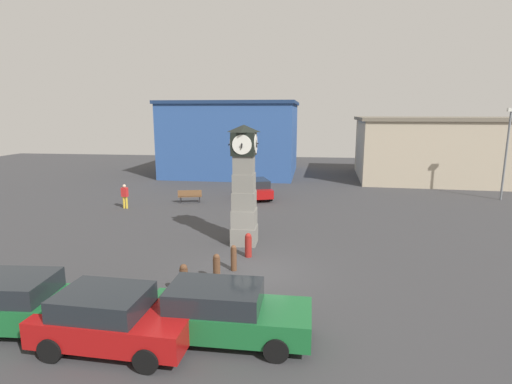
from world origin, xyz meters
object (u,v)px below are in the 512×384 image
Objects in this scene: clock_tower at (244,188)px; bollard_far_row at (234,258)px; car_silver_hatch at (256,188)px; car_navy_sedan at (20,303)px; bollard_mid_row at (217,268)px; car_near_tower at (112,319)px; bollard_near_tower at (184,280)px; bollard_end_row at (248,245)px; pedestrian_crossing_lot at (125,195)px; street_lamp_near_road at (507,148)px; car_by_building at (224,312)px; bench at (190,195)px.

clock_tower is 3.92m from bollard_far_row.
car_silver_hatch is at bearing 93.57° from bollard_far_row.
car_silver_hatch is at bearing 76.57° from car_navy_sedan.
bollard_mid_row is at bearing -88.38° from car_silver_hatch.
bollard_near_tower is at bearing 72.18° from car_near_tower.
bollard_mid_row is 0.24× the size of car_silver_hatch.
bollard_near_tower is 1.11× the size of bollard_far_row.
bollard_mid_row is 2.79m from bollard_end_row.
street_lamp_near_road is at bearing 12.91° from pedestrian_crossing_lot.
bollard_end_row is at bearing 73.76° from bollard_mid_row.
car_by_building is 18.34m from car_silver_hatch.
car_near_tower is 2.47× the size of bench.
clock_tower is at bearing 94.92° from car_by_building.
car_near_tower is (-2.22, -5.48, 0.26)m from bollard_far_row.
bollard_far_row is 0.66× the size of pedestrian_crossing_lot.
bollard_near_tower is at bearing -135.36° from street_lamp_near_road.
car_silver_hatch is (-0.76, 10.22, -1.96)m from clock_tower.
bollard_mid_row reaches higher than bench.
bollard_far_row is 1.60m from bollard_end_row.
car_by_building is at bearing 1.65° from car_navy_sedan.
pedestrian_crossing_lot is at bearing 122.70° from bollard_near_tower.
bollard_end_row reaches higher than bench.
bollard_near_tower is 2.73m from bollard_far_row.
bollard_far_row is at bearing 43.35° from car_navy_sedan.
car_by_building is at bearing -51.72° from bollard_near_tower.
car_silver_hatch is (0.40, 15.93, 0.14)m from bollard_near_tower.
pedestrian_crossing_lot is at bearing 139.73° from bollard_end_row.
street_lamp_near_road is at bearing 39.95° from bollard_end_row.
bench is (-3.87, 13.87, -0.06)m from bollard_near_tower.
clock_tower is 0.87× the size of street_lamp_near_road.
car_near_tower reaches higher than car_by_building.
car_navy_sedan is at bearing -90.47° from bench.
car_by_building is 1.04× the size of car_silver_hatch.
car_navy_sedan is 14.68m from pedestrian_crossing_lot.
car_near_tower is 0.92× the size of car_by_building.
pedestrian_crossing_lot reaches higher than car_near_tower.
car_navy_sedan is 29.72m from street_lamp_near_road.
car_silver_hatch is (4.40, 18.45, -0.06)m from car_navy_sedan.
street_lamp_near_road is (16.51, 15.10, 3.16)m from bollard_far_row.
bollard_near_tower is at bearing -101.50° from clock_tower.
car_navy_sedan is 0.92× the size of car_by_building.
car_navy_sedan is 16.39m from bench.
pedestrian_crossing_lot is (-9.39, 14.08, 0.11)m from car_by_building.
clock_tower reaches higher than car_by_building.
car_navy_sedan reaches higher than car_by_building.
pedestrian_crossing_lot is (-7.53, 11.73, 0.31)m from bollard_near_tower.
car_by_building is at bearing -85.08° from clock_tower.
car_near_tower is 19.03m from car_silver_hatch.
clock_tower reaches higher than car_near_tower.
bollard_far_row is 7.22m from car_navy_sedan.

